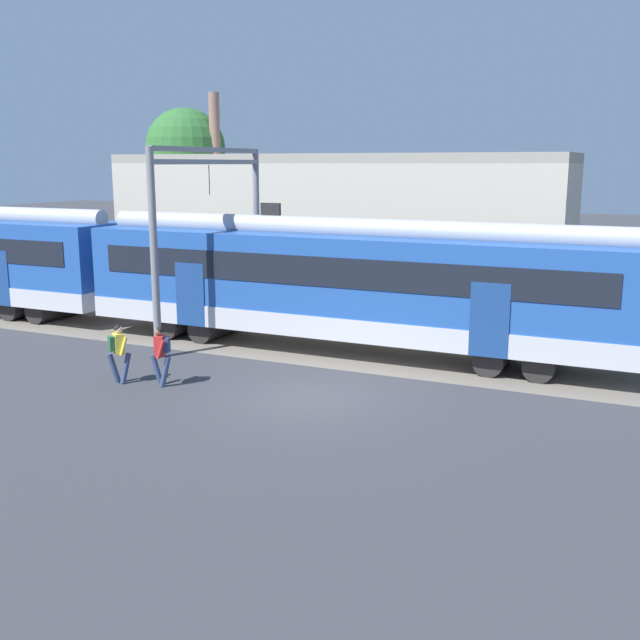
{
  "coord_description": "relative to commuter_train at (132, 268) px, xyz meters",
  "views": [
    {
      "loc": [
        8.04,
        -16.78,
        6.01
      ],
      "look_at": [
        -0.73,
        2.28,
        1.6
      ],
      "focal_mm": 42.0,
      "sensor_mm": 36.0,
      "label": 1
    }
  ],
  "objects": [
    {
      "name": "ground_plane",
      "position": [
        9.62,
        -5.07,
        -2.25
      ],
      "size": [
        160.0,
        160.0,
        0.0
      ],
      "primitive_type": "plane",
      "color": "#38383D"
    },
    {
      "name": "track_bed",
      "position": [
        -2.48,
        0.0,
        -2.25
      ],
      "size": [
        80.0,
        4.4,
        0.01
      ],
      "primitive_type": "cube",
      "color": "slate",
      "rests_on": "ground"
    },
    {
      "name": "commuter_train",
      "position": [
        0.0,
        0.0,
        0.0
      ],
      "size": [
        38.05,
        3.07,
        4.73
      ],
      "color": "silver",
      "rests_on": "ground"
    },
    {
      "name": "pedestrian_yellow",
      "position": [
        4.21,
        -5.99,
        -1.26
      ],
      "size": [
        0.67,
        0.54,
        1.67
      ],
      "color": "navy",
      "rests_on": "ground"
    },
    {
      "name": "pedestrian_red",
      "position": [
        5.45,
        -5.7,
        -1.26
      ],
      "size": [
        0.71,
        0.52,
        1.67
      ],
      "color": "navy",
      "rests_on": "ground"
    },
    {
      "name": "catenary_gantry",
      "position": [
        3.46,
        0.0,
        2.06
      ],
      "size": [
        0.24,
        6.64,
        6.53
      ],
      "color": "gray",
      "rests_on": "ground"
    },
    {
      "name": "background_building",
      "position": [
        4.31,
        8.57,
        0.95
      ],
      "size": [
        20.17,
        5.0,
        9.2
      ],
      "color": "beige",
      "rests_on": "ground"
    },
    {
      "name": "street_tree_left",
      "position": [
        -3.53,
        8.79,
        4.4
      ],
      "size": [
        3.8,
        3.8,
        8.6
      ],
      "color": "brown",
      "rests_on": "ground"
    }
  ]
}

